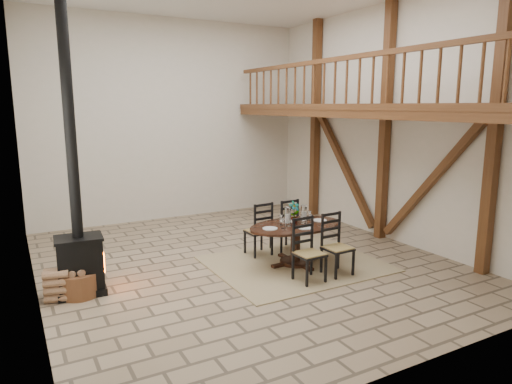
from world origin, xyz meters
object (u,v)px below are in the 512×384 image
wood_stove (77,224)px  log_basket (79,283)px  dining_table (295,242)px  log_stack (57,285)px

wood_stove → log_basket: 0.91m
dining_table → log_stack: (-4.00, 0.36, -0.19)m
wood_stove → dining_table: bearing=-3.5°
log_basket → wood_stove: bearing=62.9°
dining_table → wood_stove: 3.73m
wood_stove → log_stack: 0.95m
log_stack → dining_table: bearing=-5.2°
dining_table → wood_stove: wood_stove is taller
dining_table → log_stack: bearing=172.4°
wood_stove → log_stack: size_ratio=10.15×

